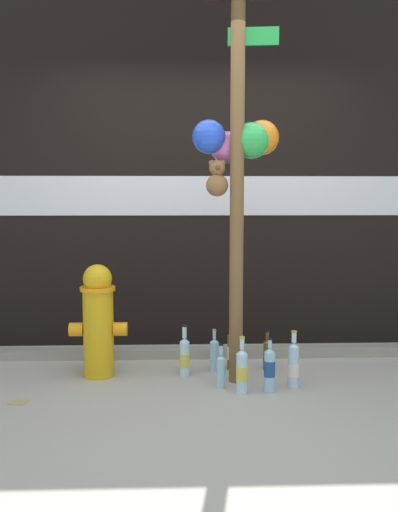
{
  "coord_description": "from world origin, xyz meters",
  "views": [
    {
      "loc": [
        -0.18,
        -3.27,
        1.31
      ],
      "look_at": [
        -0.05,
        0.5,
        0.91
      ],
      "focal_mm": 37.9,
      "sensor_mm": 36.0,
      "label": 1
    }
  ],
  "objects_px": {
    "bottle_6": "(185,356)",
    "bottle_7": "(293,365)",
    "bottle_2": "(242,371)",
    "bottle_1": "(270,369)",
    "bottle_5": "(267,355)",
    "memorial_post": "(237,132)",
    "bottle_0": "(221,370)",
    "bottle_4": "(231,350)",
    "fire_hydrant": "(98,320)",
    "bottle_3": "(214,354)"
  },
  "relations": [
    {
      "from": "fire_hydrant",
      "to": "bottle_3",
      "type": "relative_size",
      "value": 2.57
    },
    {
      "from": "memorial_post",
      "to": "bottle_5",
      "type": "xyz_separation_m",
      "value": [
        0.26,
        0.2,
        -1.66
      ]
    },
    {
      "from": "bottle_1",
      "to": "bottle_6",
      "type": "relative_size",
      "value": 0.98
    },
    {
      "from": "bottle_0",
      "to": "bottle_2",
      "type": "relative_size",
      "value": 0.81
    },
    {
      "from": "memorial_post",
      "to": "fire_hydrant",
      "type": "bearing_deg",
      "value": 173.91
    },
    {
      "from": "bottle_4",
      "to": "bottle_6",
      "type": "bearing_deg",
      "value": -158.74
    },
    {
      "from": "fire_hydrant",
      "to": "bottle_6",
      "type": "xyz_separation_m",
      "value": [
        0.64,
        -0.01,
        -0.28
      ]
    },
    {
      "from": "bottle_1",
      "to": "bottle_2",
      "type": "xyz_separation_m",
      "value": [
        -0.19,
        -0.01,
        -0.01
      ]
    },
    {
      "from": "bottle_0",
      "to": "bottle_5",
      "type": "bearing_deg",
      "value": 45.58
    },
    {
      "from": "bottle_2",
      "to": "bottle_5",
      "type": "height_order",
      "value": "bottle_2"
    },
    {
      "from": "bottle_0",
      "to": "bottle_6",
      "type": "xyz_separation_m",
      "value": [
        -0.25,
        0.28,
        0.02
      ]
    },
    {
      "from": "bottle_2",
      "to": "bottle_5",
      "type": "xyz_separation_m",
      "value": [
        0.25,
        0.49,
        -0.04
      ]
    },
    {
      "from": "fire_hydrant",
      "to": "bottle_7",
      "type": "relative_size",
      "value": 2.07
    },
    {
      "from": "bottle_5",
      "to": "bottle_6",
      "type": "xyz_separation_m",
      "value": [
        -0.64,
        -0.11,
        0.03
      ]
    },
    {
      "from": "bottle_1",
      "to": "bottle_2",
      "type": "relative_size",
      "value": 0.96
    },
    {
      "from": "bottle_7",
      "to": "bottle_1",
      "type": "bearing_deg",
      "value": -155.31
    },
    {
      "from": "memorial_post",
      "to": "bottle_2",
      "type": "bearing_deg",
      "value": -87.49
    },
    {
      "from": "memorial_post",
      "to": "fire_hydrant",
      "type": "relative_size",
      "value": 3.6
    },
    {
      "from": "bottle_0",
      "to": "bottle_5",
      "type": "height_order",
      "value": "bottle_0"
    },
    {
      "from": "bottle_4",
      "to": "bottle_7",
      "type": "distance_m",
      "value": 0.58
    },
    {
      "from": "bottle_1",
      "to": "bottle_4",
      "type": "distance_m",
      "value": 0.55
    },
    {
      "from": "bottle_5",
      "to": "bottle_6",
      "type": "distance_m",
      "value": 0.65
    },
    {
      "from": "bottle_5",
      "to": "bottle_6",
      "type": "bearing_deg",
      "value": -170.1
    },
    {
      "from": "bottle_1",
      "to": "fire_hydrant",
      "type": "bearing_deg",
      "value": 162.4
    },
    {
      "from": "bottle_0",
      "to": "bottle_1",
      "type": "height_order",
      "value": "bottle_1"
    },
    {
      "from": "bottle_5",
      "to": "bottle_2",
      "type": "bearing_deg",
      "value": -116.96
    },
    {
      "from": "bottle_2",
      "to": "bottle_3",
      "type": "relative_size",
      "value": 1.2
    },
    {
      "from": "bottle_6",
      "to": "bottle_7",
      "type": "bearing_deg",
      "value": -20.73
    },
    {
      "from": "memorial_post",
      "to": "bottle_3",
      "type": "relative_size",
      "value": 9.24
    },
    {
      "from": "memorial_post",
      "to": "bottle_0",
      "type": "distance_m",
      "value": 1.66
    },
    {
      "from": "bottle_2",
      "to": "bottle_7",
      "type": "relative_size",
      "value": 0.97
    },
    {
      "from": "bottle_5",
      "to": "bottle_4",
      "type": "bearing_deg",
      "value": 173.8
    },
    {
      "from": "bottle_3",
      "to": "bottle_1",
      "type": "bearing_deg",
      "value": -53.27
    },
    {
      "from": "bottle_5",
      "to": "bottle_0",
      "type": "bearing_deg",
      "value": -134.42
    },
    {
      "from": "bottle_4",
      "to": "bottle_7",
      "type": "bearing_deg",
      "value": -47.25
    },
    {
      "from": "bottle_0",
      "to": "bottle_2",
      "type": "height_order",
      "value": "bottle_2"
    },
    {
      "from": "memorial_post",
      "to": "bottle_3",
      "type": "distance_m",
      "value": 1.66
    },
    {
      "from": "bottle_1",
      "to": "bottle_5",
      "type": "relative_size",
      "value": 1.22
    },
    {
      "from": "memorial_post",
      "to": "bottle_3",
      "type": "height_order",
      "value": "memorial_post"
    },
    {
      "from": "fire_hydrant",
      "to": "bottle_6",
      "type": "bearing_deg",
      "value": -1.31
    },
    {
      "from": "bottle_7",
      "to": "bottle_5",
      "type": "bearing_deg",
      "value": 106.89
    },
    {
      "from": "bottle_1",
      "to": "bottle_5",
      "type": "distance_m",
      "value": 0.49
    },
    {
      "from": "memorial_post",
      "to": "bottle_5",
      "type": "distance_m",
      "value": 1.69
    },
    {
      "from": "memorial_post",
      "to": "bottle_3",
      "type": "xyz_separation_m",
      "value": [
        -0.14,
        0.19,
        -1.64
      ]
    },
    {
      "from": "bottle_1",
      "to": "bottle_3",
      "type": "xyz_separation_m",
      "value": [
        -0.35,
        0.47,
        -0.03
      ]
    },
    {
      "from": "bottle_7",
      "to": "bottle_2",
      "type": "bearing_deg",
      "value": -165.54
    },
    {
      "from": "bottle_0",
      "to": "bottle_2",
      "type": "bearing_deg",
      "value": -37.11
    },
    {
      "from": "bottle_1",
      "to": "bottle_4",
      "type": "height_order",
      "value": "bottle_1"
    },
    {
      "from": "bottle_5",
      "to": "bottle_7",
      "type": "bearing_deg",
      "value": -73.11
    },
    {
      "from": "fire_hydrant",
      "to": "bottle_1",
      "type": "relative_size",
      "value": 2.22
    }
  ]
}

